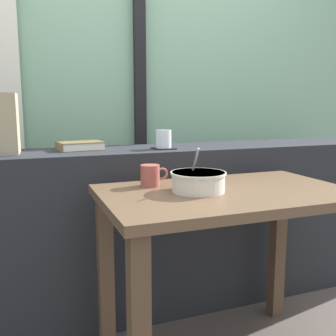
{
  "coord_description": "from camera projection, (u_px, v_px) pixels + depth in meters",
  "views": [
    {
      "loc": [
        -0.67,
        -1.25,
        1.04
      ],
      "look_at": [
        -0.07,
        0.34,
        0.76
      ],
      "focal_mm": 41.29,
      "sensor_mm": 36.0,
      "label": 1
    }
  ],
  "objects": [
    {
      "name": "outdoor_backdrop",
      "position": [
        128.0,
        48.0,
        2.49
      ],
      "size": [
        4.8,
        0.08,
        2.8
      ],
      "primitive_type": "cube",
      "color": "#84B293",
      "rests_on": "ground"
    },
    {
      "name": "soup_bowl",
      "position": [
        198.0,
        182.0,
        1.43
      ],
      "size": [
        0.21,
        0.21,
        0.16
      ],
      "color": "silver",
      "rests_on": "breakfast_table"
    },
    {
      "name": "window_divider_post",
      "position": [
        140.0,
        63.0,
        2.46
      ],
      "size": [
        0.07,
        0.05,
        2.6
      ],
      "primitive_type": "cube",
      "color": "black",
      "rests_on": "ground"
    },
    {
      "name": "ceramic_mug",
      "position": [
        151.0,
        175.0,
        1.52
      ],
      "size": [
        0.11,
        0.08,
        0.08
      ],
      "color": "#9E4C42",
      "rests_on": "breakfast_table"
    },
    {
      "name": "dark_console_ledge",
      "position": [
        166.0,
        227.0,
        2.0
      ],
      "size": [
        2.8,
        0.39,
        0.83
      ],
      "primitive_type": "cube",
      "color": "#23262B",
      "rests_on": "ground"
    },
    {
      "name": "closed_book",
      "position": [
        80.0,
        146.0,
        1.82
      ],
      "size": [
        0.22,
        0.17,
        0.04
      ],
      "color": "brown",
      "rests_on": "dark_console_ledge"
    },
    {
      "name": "coaster_square",
      "position": [
        164.0,
        148.0,
        1.86
      ],
      "size": [
        0.1,
        0.1,
        0.0
      ],
      "primitive_type": "cube",
      "color": "black",
      "rests_on": "dark_console_ledge"
    },
    {
      "name": "juice_glass",
      "position": [
        164.0,
        140.0,
        1.86
      ],
      "size": [
        0.08,
        0.08,
        0.09
      ],
      "color": "white",
      "rests_on": "coaster_square"
    },
    {
      "name": "breakfast_table",
      "position": [
        227.0,
        226.0,
        1.47
      ],
      "size": [
        0.94,
        0.58,
        0.72
      ],
      "color": "brown",
      "rests_on": "ground"
    }
  ]
}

